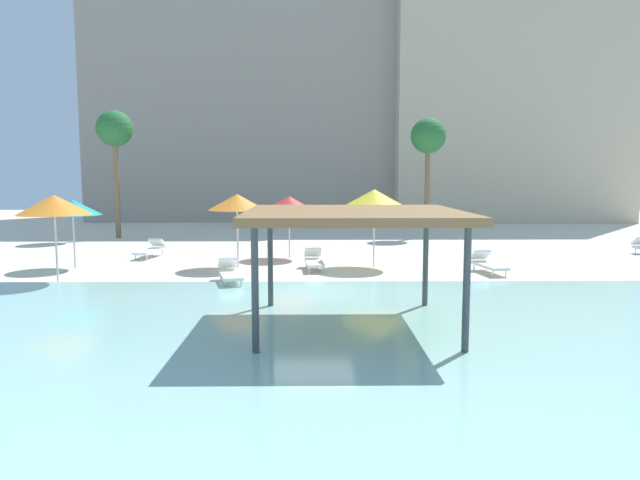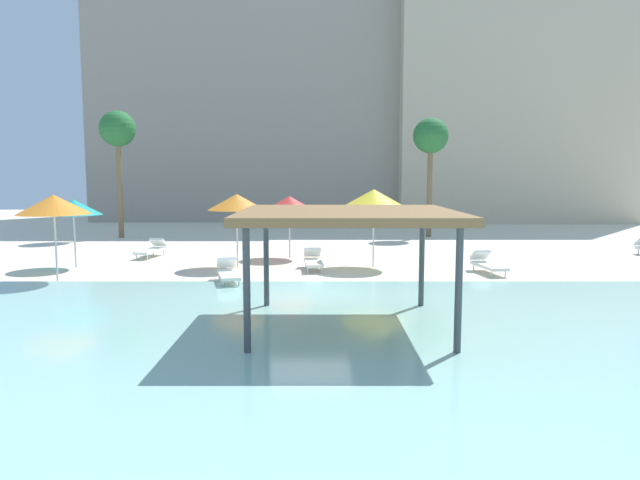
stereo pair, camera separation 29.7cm
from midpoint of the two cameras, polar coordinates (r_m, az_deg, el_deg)
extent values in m
plane|color=beige|center=(16.94, -0.49, -5.13)|extent=(80.00, 80.00, 0.00)
cube|color=#99D1C6|center=(11.84, -0.78, -10.14)|extent=(44.00, 13.50, 0.04)
cylinder|color=#42474C|center=(14.91, -4.55, -1.98)|extent=(0.14, 0.14, 2.44)
cylinder|color=#42474C|center=(15.11, 10.66, -1.96)|extent=(0.14, 0.14, 2.44)
cylinder|color=#42474C|center=(11.01, -6.25, -5.01)|extent=(0.14, 0.14, 2.44)
cylinder|color=#42474C|center=(11.28, 14.33, -4.89)|extent=(0.14, 0.14, 2.44)
cube|color=olive|center=(12.76, 3.59, 2.53)|extent=(4.67, 4.67, 0.18)
cylinder|color=silver|center=(23.80, -2.46, 0.58)|extent=(0.06, 0.06, 1.94)
cone|color=red|center=(23.70, -2.48, 3.62)|extent=(2.11, 2.11, 0.58)
cylinder|color=silver|center=(21.58, -7.55, 0.14)|extent=(0.06, 0.06, 2.11)
cone|color=orange|center=(21.47, -7.60, 3.72)|extent=(2.12, 2.12, 0.58)
cylinder|color=silver|center=(23.04, -22.38, -0.10)|extent=(0.06, 0.06, 1.94)
cone|color=teal|center=(22.94, -22.52, 3.00)|extent=(2.04, 2.04, 0.56)
cylinder|color=silver|center=(21.53, 5.82, 0.25)|extent=(0.06, 0.06, 2.19)
cone|color=yellow|center=(21.42, 5.86, 4.06)|extent=(2.46, 2.46, 0.68)
cylinder|color=silver|center=(20.22, -23.90, -0.72)|extent=(0.06, 0.06, 2.15)
cone|color=orange|center=(20.11, -24.08, 3.20)|extent=(2.25, 2.25, 0.62)
cylinder|color=white|center=(24.19, -16.05, -1.63)|extent=(0.05, 0.05, 0.22)
cylinder|color=white|center=(24.41, -17.05, -1.59)|extent=(0.05, 0.05, 0.22)
cylinder|color=white|center=(25.47, -14.58, -1.19)|extent=(0.05, 0.05, 0.22)
cylinder|color=white|center=(25.68, -15.55, -1.16)|extent=(0.05, 0.05, 0.22)
cube|color=white|center=(24.91, -15.80, -1.02)|extent=(0.93, 1.88, 0.10)
cube|color=white|center=(25.54, -15.07, -0.20)|extent=(0.68, 0.61, 0.40)
cylinder|color=white|center=(20.09, 0.77, -2.98)|extent=(0.05, 0.05, 0.22)
cylinder|color=white|center=(20.06, -0.60, -3.00)|extent=(0.05, 0.05, 0.22)
cylinder|color=white|center=(21.51, 0.45, -2.36)|extent=(0.05, 0.05, 0.22)
cylinder|color=white|center=(21.47, -0.83, -2.37)|extent=(0.05, 0.05, 0.22)
cube|color=white|center=(20.76, -0.06, -2.23)|extent=(0.73, 1.84, 0.10)
cube|color=white|center=(21.45, -0.20, -1.21)|extent=(0.64, 0.55, 0.40)
cylinder|color=white|center=(28.52, 29.16, -1.01)|extent=(0.05, 0.05, 0.22)
cylinder|color=white|center=(17.81, -7.29, -4.25)|extent=(0.05, 0.05, 0.22)
cylinder|color=white|center=(17.76, -8.83, -4.31)|extent=(0.05, 0.05, 0.22)
cylinder|color=white|center=(19.22, -7.80, -3.47)|extent=(0.05, 0.05, 0.22)
cylinder|color=white|center=(19.17, -9.23, -3.52)|extent=(0.05, 0.05, 0.22)
cube|color=white|center=(18.46, -8.30, -3.39)|extent=(1.02, 1.89, 0.10)
cube|color=white|center=(19.14, -8.54, -2.20)|extent=(0.71, 0.64, 0.40)
cylinder|color=white|center=(20.38, 18.26, -3.17)|extent=(0.05, 0.05, 0.22)
cylinder|color=white|center=(20.17, 17.05, -3.23)|extent=(0.05, 0.05, 0.22)
cylinder|color=white|center=(21.65, 16.53, -2.57)|extent=(0.05, 0.05, 0.22)
cylinder|color=white|center=(21.45, 15.37, -2.61)|extent=(0.05, 0.05, 0.22)
cube|color=white|center=(20.89, 16.79, -2.45)|extent=(0.88, 1.87, 0.10)
cube|color=white|center=(21.51, 15.96, -1.43)|extent=(0.67, 0.60, 0.40)
cylinder|color=brown|center=(33.04, -18.62, 4.95)|extent=(0.28, 0.28, 5.47)
sphere|color=#286B33|center=(33.13, -18.81, 10.29)|extent=(1.90, 1.90, 1.90)
cylinder|color=brown|center=(32.32, 11.11, 4.84)|extent=(0.28, 0.28, 5.13)
sphere|color=#286B33|center=(32.38, 11.22, 10.01)|extent=(1.90, 1.90, 1.90)
cube|color=#9E9384|center=(47.82, -5.63, 15.25)|extent=(23.57, 11.21, 21.52)
cube|color=beige|center=(47.93, 17.73, 12.60)|extent=(16.77, 11.24, 17.61)
camera|label=1|loc=(0.15, -89.54, 0.05)|focal=32.66mm
camera|label=2|loc=(0.15, 90.46, -0.05)|focal=32.66mm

